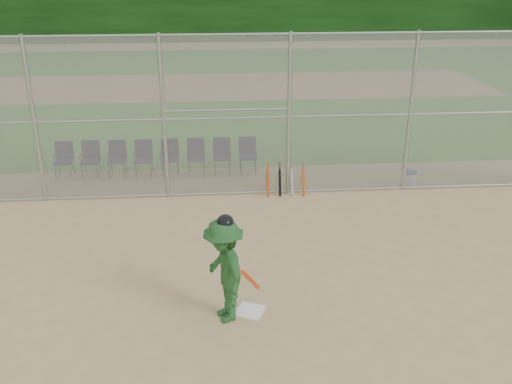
{
  "coord_description": "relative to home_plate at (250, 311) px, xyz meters",
  "views": [
    {
      "loc": [
        -0.86,
        -8.29,
        5.6
      ],
      "look_at": [
        0.0,
        2.5,
        1.1
      ],
      "focal_mm": 40.0,
      "sensor_mm": 36.0,
      "label": 1
    }
  ],
  "objects": [
    {
      "name": "chair_3",
      "position": [
        -2.43,
        6.72,
        0.47
      ],
      "size": [
        0.54,
        0.52,
        0.96
      ],
      "primitive_type": null,
      "color": "#12103B",
      "rests_on": "ground"
    },
    {
      "name": "batter_at_plate",
      "position": [
        -0.42,
        -0.15,
        0.9
      ],
      "size": [
        1.07,
        1.35,
        1.88
      ],
      "color": "#1F4F22",
      "rests_on": "ground"
    },
    {
      "name": "spare_bats",
      "position": [
        1.26,
        5.07,
        0.4
      ],
      "size": [
        0.96,
        0.37,
        0.83
      ],
      "color": "#D84C14",
      "rests_on": "ground"
    },
    {
      "name": "chair_5",
      "position": [
        -1.01,
        6.72,
        0.47
      ],
      "size": [
        0.54,
        0.52,
        0.96
      ],
      "primitive_type": null,
      "color": "#12103B",
      "rests_on": "ground"
    },
    {
      "name": "backstop_fence",
      "position": [
        0.32,
        5.13,
        2.06
      ],
      "size": [
        16.09,
        0.09,
        4.0
      ],
      "color": "gray",
      "rests_on": "ground"
    },
    {
      "name": "grass_strip",
      "position": [
        0.32,
        18.13,
        -0.0
      ],
      "size": [
        100.0,
        100.0,
        0.0
      ],
      "primitive_type": "plane",
      "color": "#286E21",
      "rests_on": "ground"
    },
    {
      "name": "chair_7",
      "position": [
        0.42,
        6.72,
        0.47
      ],
      "size": [
        0.54,
        0.52,
        0.96
      ],
      "primitive_type": null,
      "color": "#12103B",
      "rests_on": "ground"
    },
    {
      "name": "chair_0",
      "position": [
        -4.57,
        6.72,
        0.47
      ],
      "size": [
        0.54,
        0.52,
        0.96
      ],
      "primitive_type": null,
      "color": "#12103B",
      "rests_on": "ground"
    },
    {
      "name": "chair_6",
      "position": [
        -0.29,
        6.72,
        0.47
      ],
      "size": [
        0.54,
        0.52,
        0.96
      ],
      "primitive_type": null,
      "color": "#12103B",
      "rests_on": "ground"
    },
    {
      "name": "chair_4",
      "position": [
        -1.72,
        6.72,
        0.47
      ],
      "size": [
        0.54,
        0.52,
        0.96
      ],
      "primitive_type": null,
      "color": "#12103B",
      "rests_on": "ground"
    },
    {
      "name": "chair_1",
      "position": [
        -3.86,
        6.72,
        0.47
      ],
      "size": [
        0.54,
        0.52,
        0.96
      ],
      "primitive_type": null,
      "color": "#12103B",
      "rests_on": "ground"
    },
    {
      "name": "chair_2",
      "position": [
        -3.15,
        6.72,
        0.47
      ],
      "size": [
        0.54,
        0.52,
        0.96
      ],
      "primitive_type": null,
      "color": "#12103B",
      "rests_on": "ground"
    },
    {
      "name": "home_plate",
      "position": [
        0.0,
        0.0,
        0.0
      ],
      "size": [
        0.58,
        0.58,
        0.02
      ],
      "primitive_type": "cube",
      "rotation": [
        0.0,
        0.0,
        -0.42
      ],
      "color": "white",
      "rests_on": "ground"
    },
    {
      "name": "dirt_patch_far",
      "position": [
        0.32,
        18.13,
        -0.0
      ],
      "size": [
        24.0,
        24.0,
        0.0
      ],
      "primitive_type": "plane",
      "color": "tan",
      "rests_on": "ground"
    },
    {
      "name": "ground",
      "position": [
        0.32,
        0.13,
        -0.01
      ],
      "size": [
        100.0,
        100.0,
        0.0
      ],
      "primitive_type": "plane",
      "color": "tan",
      "rests_on": "ground"
    },
    {
      "name": "water_cooler",
      "position": [
        4.59,
        5.37,
        0.19
      ],
      "size": [
        0.32,
        0.32,
        0.4
      ],
      "color": "white",
      "rests_on": "ground"
    }
  ]
}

